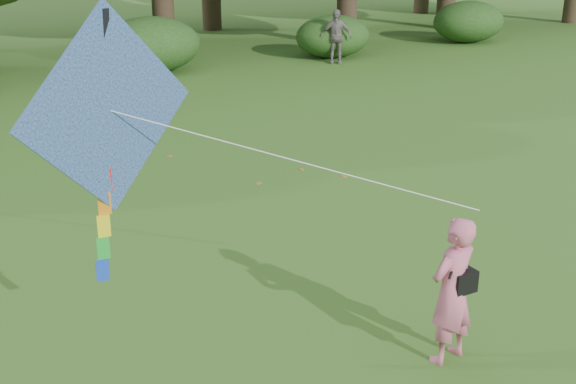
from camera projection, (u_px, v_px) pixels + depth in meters
ground at (407, 353)px, 8.62m from camera, size 100.00×100.00×0.00m
man_kite_flyer at (452, 291)px, 8.21m from camera, size 0.73×0.55×1.80m
bystander_right at (336, 36)px, 25.95m from camera, size 1.20×0.98×1.92m
crossbody_bag at (462, 280)px, 8.19m from camera, size 0.43×0.20×0.71m
flying_kite at (109, 115)px, 7.44m from camera, size 4.57×2.29×3.05m
shrub_band at (38, 58)px, 22.39m from camera, size 39.15×3.22×1.88m
fallen_leaves at (220, 250)px, 11.32m from camera, size 8.20×13.73×0.01m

